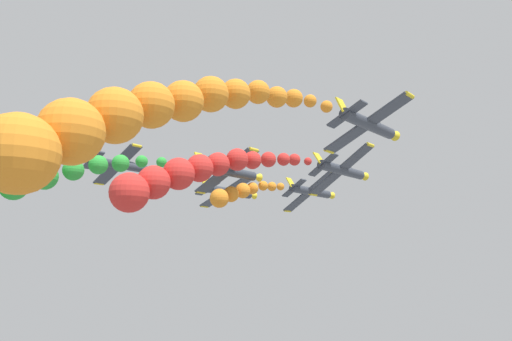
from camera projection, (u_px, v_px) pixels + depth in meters
The scene contains 10 objects.
airplane_lead at pixel (311, 191), 71.05m from camera, with size 8.33×10.35×5.32m.
smoke_trail_lead at pixel (239, 193), 58.94m from camera, with size 2.16×13.23×4.26m.
airplane_left_inner at pixel (229, 192), 70.07m from camera, with size 9.05×10.35×3.78m.
airplane_right_inner at pixel (343, 170), 59.02m from camera, with size 8.26×10.35×5.43m.
smoke_trail_right_inner at pixel (188, 175), 41.42m from camera, with size 3.76×23.26×7.46m.
airplane_left_outer at pixel (229, 171), 58.21m from camera, with size 8.77×10.35×4.47m.
smoke_trail_left_outer at pixel (47, 180), 41.58m from camera, with size 2.79×20.65×7.33m.
airplane_right_outer at pixel (121, 165), 68.18m from camera, with size 8.68×10.35×4.66m.
airplane_trailing at pixel (370, 124), 46.99m from camera, with size 8.83×10.35×4.34m.
smoke_trail_trailing at pixel (139, 117), 25.00m from camera, with size 3.99×27.60×10.55m.
Camera 1 is at (38.98, -46.75, 77.49)m, focal length 35.36 mm.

